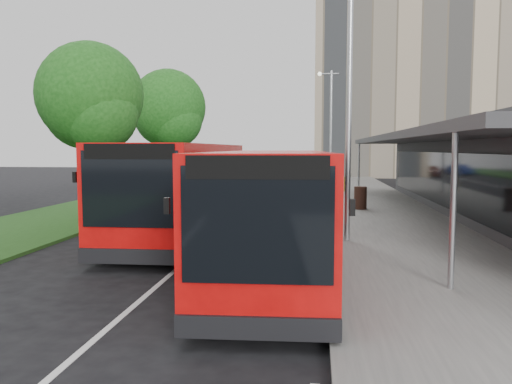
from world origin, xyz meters
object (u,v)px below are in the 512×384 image
at_px(litter_bin, 360,198).
at_px(lamp_post_far, 330,122).
at_px(car_far, 272,169).
at_px(bus_main, 272,209).
at_px(bollard, 345,184).
at_px(tree_mid, 91,102).
at_px(bus_second, 185,189).
at_px(lamp_post_near, 346,85).
at_px(car_near, 305,170).
at_px(tree_far, 168,112).

bearing_deg(litter_bin, lamp_post_far, 95.26).
height_order(litter_bin, car_far, car_far).
relative_size(bus_main, car_far, 2.79).
height_order(bus_main, bollard, bus_main).
bearing_deg(tree_mid, lamp_post_far, 49.32).
distance_m(bus_second, bollard, 17.17).
xyz_separation_m(lamp_post_near, car_near, (-2.10, 37.30, -4.10)).
bearing_deg(bollard, tree_far, 171.32).
distance_m(tree_mid, bus_main, 14.32).
distance_m(tree_far, car_far, 23.33).
height_order(lamp_post_near, car_near, lamp_post_near).
xyz_separation_m(lamp_post_near, bollard, (0.96, 17.21, -4.11)).
height_order(tree_mid, tree_far, tree_far).
relative_size(lamp_post_near, litter_bin, 7.88).
relative_size(litter_bin, bollard, 1.11).
bearing_deg(car_near, lamp_post_far, -95.13).
xyz_separation_m(tree_mid, litter_bin, (12.25, 0.73, -4.31)).
relative_size(car_near, car_far, 1.02).
height_order(car_near, car_far, car_near).
bearing_deg(bus_second, car_far, 89.63).
bearing_deg(car_far, tree_far, -87.79).
height_order(bus_second, car_far, bus_second).
height_order(bus_second, litter_bin, bus_second).
xyz_separation_m(tree_far, litter_bin, (12.25, -11.27, -4.73)).
bearing_deg(litter_bin, tree_far, 137.39).
xyz_separation_m(tree_mid, bollard, (12.09, 10.15, -4.36)).
xyz_separation_m(tree_far, car_far, (5.24, 22.22, -4.79)).
distance_m(tree_far, lamp_post_far, 11.19).
distance_m(bollard, car_near, 20.33).
distance_m(bus_main, car_far, 44.74).
bearing_deg(lamp_post_far, litter_bin, -84.74).
xyz_separation_m(tree_mid, lamp_post_far, (11.13, 12.95, -0.25)).
bearing_deg(car_near, bus_second, -106.89).
distance_m(lamp_post_far, car_far, 22.45).
bearing_deg(litter_bin, tree_mid, -176.59).
distance_m(tree_far, bus_main, 24.50).
bearing_deg(car_far, bus_main, -69.35).
xyz_separation_m(bus_main, bollard, (2.82, 20.48, -0.83)).
relative_size(tree_far, lamp_post_far, 1.04).
height_order(bus_main, car_far, bus_main).
bearing_deg(lamp_post_far, bus_main, -94.56).
height_order(lamp_post_near, car_far, lamp_post_near).
distance_m(tree_mid, lamp_post_far, 17.07).
height_order(bus_main, bus_second, bus_second).
bearing_deg(bus_second, litter_bin, 44.96).
relative_size(tree_far, litter_bin, 8.21).
relative_size(bus_main, bollard, 10.95).
bearing_deg(bollard, tree_mid, -139.98).
relative_size(tree_far, bollard, 9.12).
distance_m(litter_bin, bollard, 9.43).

